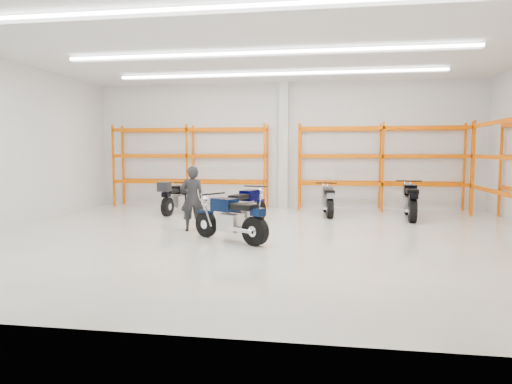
% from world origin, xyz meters
% --- Properties ---
extents(ground, '(14.00, 14.00, 0.00)m').
position_xyz_m(ground, '(0.00, 0.00, 0.00)').
color(ground, beige).
rests_on(ground, ground).
extents(room_shell, '(14.02, 12.02, 4.51)m').
position_xyz_m(room_shell, '(0.00, 0.03, 3.28)').
color(room_shell, white).
rests_on(room_shell, ground).
extents(motorcycle_main, '(1.92, 1.27, 1.06)m').
position_xyz_m(motorcycle_main, '(-0.51, -0.75, 0.50)').
color(motorcycle_main, black).
rests_on(motorcycle_main, ground).
extents(motorcycle_back_a, '(0.67, 2.12, 1.09)m').
position_xyz_m(motorcycle_back_a, '(-3.33, 3.49, 0.52)').
color(motorcycle_back_a, black).
rests_on(motorcycle_back_a, ground).
extents(motorcycle_back_b, '(0.98, 2.08, 1.06)m').
position_xyz_m(motorcycle_back_b, '(-0.65, 1.54, 0.50)').
color(motorcycle_back_b, black).
rests_on(motorcycle_back_b, ground).
extents(motorcycle_back_c, '(0.68, 2.07, 1.02)m').
position_xyz_m(motorcycle_back_c, '(1.60, 3.89, 0.48)').
color(motorcycle_back_c, black).
rests_on(motorcycle_back_c, ground).
extents(motorcycle_back_d, '(0.76, 2.30, 1.13)m').
position_xyz_m(motorcycle_back_d, '(4.04, 3.49, 0.53)').
color(motorcycle_back_d, black).
rests_on(motorcycle_back_d, ground).
extents(standing_man, '(0.71, 0.60, 1.66)m').
position_xyz_m(standing_man, '(-1.83, 0.51, 0.83)').
color(standing_man, black).
rests_on(standing_man, ground).
extents(structural_column, '(0.32, 0.32, 4.50)m').
position_xyz_m(structural_column, '(0.00, 5.82, 2.25)').
color(structural_column, white).
rests_on(structural_column, ground).
extents(pallet_racking_back_left, '(5.67, 0.87, 3.00)m').
position_xyz_m(pallet_racking_back_left, '(-3.40, 5.48, 1.79)').
color(pallet_racking_back_left, '#E03D00').
rests_on(pallet_racking_back_left, ground).
extents(pallet_racking_back_right, '(5.67, 0.87, 3.00)m').
position_xyz_m(pallet_racking_back_right, '(3.40, 5.48, 1.79)').
color(pallet_racking_back_right, '#E03D00').
rests_on(pallet_racking_back_right, ground).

